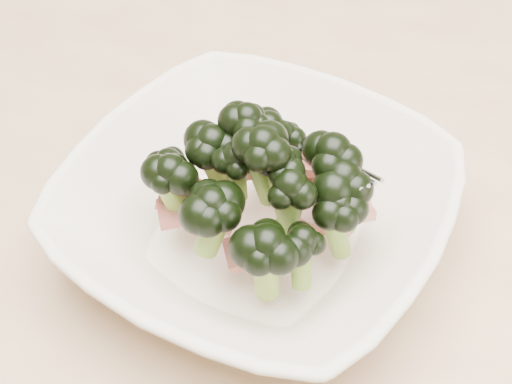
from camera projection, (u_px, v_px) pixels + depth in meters
The scene contains 2 objects.
dining_table at pixel (322, 317), 0.58m from camera, with size 1.20×0.80×0.75m.
broccoli_dish at pixel (258, 205), 0.48m from camera, with size 0.29×0.29×0.12m.
Camera 1 is at (0.06, -0.32, 1.14)m, focal length 50.00 mm.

